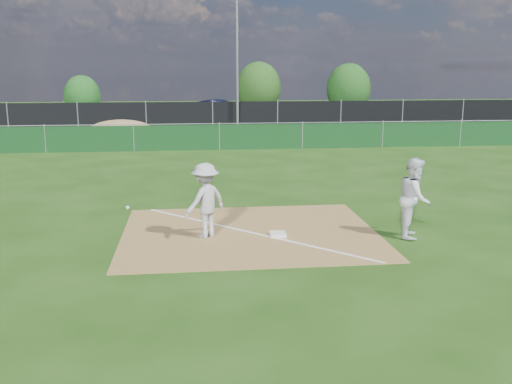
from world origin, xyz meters
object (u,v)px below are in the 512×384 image
(light_pole, at_px, (237,65))
(car_left, at_px, (138,113))
(first_base, at_px, (278,234))
(tree_right, at_px, (349,89))
(play_at_first, at_px, (205,200))
(tree_mid, at_px, (259,88))
(tree_left, at_px, (82,96))
(car_right, at_px, (283,115))
(runner, at_px, (415,198))
(car_mid, at_px, (220,112))

(light_pole, height_order, car_left, light_pole)
(first_base, height_order, tree_right, tree_right)
(first_base, bearing_deg, play_at_first, 176.11)
(tree_mid, xyz_separation_m, tree_right, (7.13, -1.29, -0.07))
(play_at_first, xyz_separation_m, tree_left, (-8.55, 32.87, 0.79))
(car_right, bearing_deg, runner, 166.42)
(first_base, height_order, car_mid, car_mid)
(light_pole, xyz_separation_m, car_mid, (-0.80, 5.12, -3.18))
(play_at_first, relative_size, car_mid, 0.49)
(car_left, height_order, tree_left, tree_left)
(car_left, xyz_separation_m, car_mid, (5.61, -0.33, 0.05))
(runner, distance_m, tree_left, 35.92)
(first_base, height_order, runner, runner)
(tree_left, bearing_deg, play_at_first, -75.42)
(car_mid, height_order, car_right, car_mid)
(runner, xyz_separation_m, tree_right, (7.59, 33.06, 1.22))
(car_right, bearing_deg, light_pole, 128.03)
(car_left, xyz_separation_m, tree_mid, (9.12, 6.49, 1.44))
(light_pole, height_order, car_mid, light_pole)
(car_left, bearing_deg, play_at_first, 176.47)
(car_right, bearing_deg, tree_right, -54.68)
(car_mid, relative_size, tree_mid, 1.15)
(car_left, xyz_separation_m, car_right, (9.85, -1.50, -0.13))
(car_mid, distance_m, tree_right, 12.06)
(play_at_first, bearing_deg, tree_left, 104.58)
(tree_left, bearing_deg, runner, -68.19)
(light_pole, relative_size, car_left, 1.80)
(tree_right, bearing_deg, light_pole, -132.71)
(light_pole, bearing_deg, runner, -84.28)
(play_at_first, relative_size, tree_right, 0.58)
(tree_left, relative_size, tree_mid, 0.76)
(light_pole, bearing_deg, tree_mid, 77.24)
(tree_left, height_order, tree_mid, tree_mid)
(tree_left, bearing_deg, car_left, -49.46)
(light_pole, relative_size, runner, 4.31)
(car_mid, bearing_deg, runner, -150.51)
(car_right, xyz_separation_m, tree_mid, (-0.73, 7.99, 1.57))
(car_right, bearing_deg, car_left, 70.38)
(car_mid, height_order, tree_mid, tree_mid)
(runner, relative_size, car_mid, 0.38)
(first_base, distance_m, car_mid, 27.19)
(tree_mid, bearing_deg, car_mid, -117.19)
(first_base, xyz_separation_m, car_mid, (0.08, 27.18, 0.76))
(tree_right, bearing_deg, tree_mid, 169.73)
(car_left, height_order, tree_mid, tree_mid)
(car_right, relative_size, tree_right, 1.05)
(tree_left, xyz_separation_m, tree_mid, (13.80, 1.01, 0.54))
(car_right, bearing_deg, tree_left, 53.38)
(runner, bearing_deg, car_right, 19.89)
(car_left, relative_size, car_mid, 0.90)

